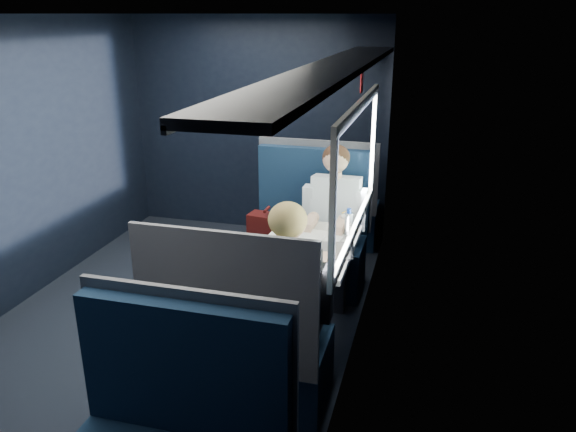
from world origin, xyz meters
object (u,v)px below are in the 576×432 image
(table, at_px, (306,255))
(man, at_px, (333,217))
(woman, at_px, (290,292))
(laptop, at_px, (342,244))
(seat_bay_near, at_px, (307,239))
(bottle_small, at_px, (349,223))
(seat_row_front, at_px, (328,208))
(cup, at_px, (345,221))
(seat_bay_far, at_px, (242,347))

(table, bearing_deg, man, 84.48)
(man, xyz_separation_m, woman, (0.00, -1.41, 0.01))
(laptop, bearing_deg, woman, -107.26)
(seat_bay_near, distance_m, bottle_small, 0.85)
(bottle_small, bearing_deg, man, 114.82)
(seat_row_front, height_order, cup, seat_row_front)
(bottle_small, bearing_deg, seat_row_front, 106.28)
(woman, bearing_deg, table, 95.45)
(seat_bay_far, distance_m, laptop, 1.01)
(laptop, height_order, cup, laptop)
(bottle_small, bearing_deg, laptop, -88.36)
(laptop, bearing_deg, table, 167.72)
(seat_bay_far, height_order, woman, woman)
(seat_bay_far, xyz_separation_m, laptop, (0.45, 0.82, 0.39))
(seat_row_front, distance_m, man, 1.17)
(man, bearing_deg, cup, -61.49)
(bottle_small, bearing_deg, table, -132.41)
(seat_row_front, distance_m, cup, 1.46)
(table, bearing_deg, laptop, -12.28)
(woman, height_order, laptop, woman)
(seat_row_front, height_order, bottle_small, seat_row_front)
(seat_bay_far, height_order, cup, seat_bay_far)
(woman, xyz_separation_m, cup, (0.14, 1.15, 0.06))
(man, height_order, laptop, man)
(seat_bay_near, distance_m, man, 0.43)
(table, bearing_deg, cup, 64.69)
(cup, bearing_deg, table, -115.31)
(man, distance_m, bottle_small, 0.47)
(seat_bay_far, bearing_deg, seat_bay_near, 90.40)
(seat_bay_near, bearing_deg, man, -32.99)
(woman, bearing_deg, seat_bay_near, 99.44)
(table, xyz_separation_m, seat_bay_far, (-0.18, -0.87, -0.25))
(laptop, bearing_deg, seat_bay_far, -118.95)
(bottle_small, xyz_separation_m, cup, (-0.05, 0.16, -0.05))
(man, relative_size, cup, 14.41)
(seat_bay_near, bearing_deg, laptop, -63.44)
(woman, distance_m, bottle_small, 1.01)
(seat_bay_far, distance_m, cup, 1.42)
(woman, bearing_deg, laptop, 72.74)
(seat_row_front, bearing_deg, laptop, -76.32)
(seat_row_front, bearing_deg, cup, -73.94)
(table, relative_size, bottle_small, 4.85)
(man, xyz_separation_m, laptop, (0.20, -0.76, 0.08))
(table, bearing_deg, woman, -84.55)
(table, distance_m, woman, 0.71)
(woman, relative_size, cup, 14.41)
(laptop, relative_size, cup, 3.59)
(seat_row_front, distance_m, bottle_small, 1.63)
(seat_row_front, distance_m, woman, 2.54)
(woman, bearing_deg, seat_bay_far, -146.18)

